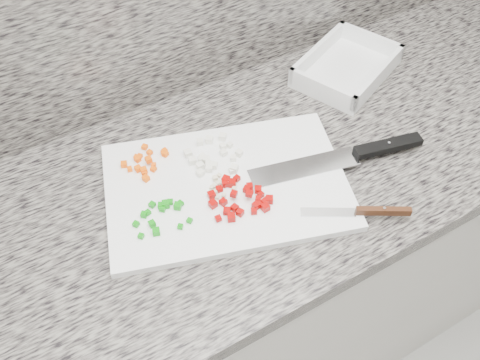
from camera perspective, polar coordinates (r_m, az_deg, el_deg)
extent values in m
cube|color=white|center=(1.51, -0.28, -11.10)|extent=(3.92, 0.62, 0.86)
cube|color=slate|center=(1.14, -0.36, -0.02)|extent=(3.96, 0.64, 0.04)
cube|color=white|center=(1.09, -1.43, -0.66)|extent=(0.56, 0.46, 0.02)
cube|color=#FF5B05|center=(1.10, -10.00, 0.17)|extent=(0.02, 0.02, 0.01)
cube|color=#FF5B05|center=(1.12, -10.83, 1.20)|extent=(0.01, 0.01, 0.01)
cube|color=#FF5B05|center=(1.12, -10.18, 0.81)|extent=(0.01, 0.01, 0.01)
cube|color=#FF5B05|center=(1.15, -8.18, 2.87)|extent=(0.01, 0.01, 0.01)
cube|color=#FF5B05|center=(1.15, -8.04, 3.11)|extent=(0.01, 0.01, 0.01)
cube|color=#FF5B05|center=(1.13, -11.68, 1.15)|extent=(0.01, 0.01, 0.01)
cube|color=#FF5B05|center=(1.14, -10.87, 2.19)|extent=(0.01, 0.01, 0.01)
cube|color=#FF5B05|center=(1.15, -9.62, 2.92)|extent=(0.01, 0.01, 0.01)
cube|color=#FF5B05|center=(1.14, -12.27, 1.65)|extent=(0.02, 0.02, 0.01)
cube|color=#FF5B05|center=(1.12, -9.22, 1.17)|extent=(0.01, 0.01, 0.01)
cube|color=#FF5B05|center=(1.13, -9.19, 1.62)|extent=(0.01, 0.01, 0.01)
cube|color=#FF5B05|center=(1.12, -10.23, 1.03)|extent=(0.01, 0.01, 0.01)
cube|color=#FF5B05|center=(1.17, -10.14, 3.50)|extent=(0.02, 0.02, 0.01)
cube|color=#FF5B05|center=(1.15, -10.98, 2.39)|extent=(0.01, 0.01, 0.01)
cube|color=#FF5B05|center=(1.14, -7.98, 2.78)|extent=(0.02, 0.02, 0.01)
cube|color=#FF5B05|center=(1.15, -10.65, 2.51)|extent=(0.01, 0.01, 0.01)
cube|color=#FF5B05|center=(1.13, -9.74, 2.16)|extent=(0.01, 0.01, 0.01)
cube|color=white|center=(1.17, -1.85, 4.65)|extent=(0.02, 0.02, 0.01)
cube|color=white|center=(1.16, -3.30, 4.34)|extent=(0.02, 0.02, 0.01)
cube|color=white|center=(1.13, -4.17, 2.26)|extent=(0.02, 0.02, 0.01)
cube|color=white|center=(1.15, -1.84, 3.62)|extent=(0.01, 0.01, 0.01)
cube|color=white|center=(1.13, -4.02, 2.57)|extent=(0.01, 0.01, 0.01)
cube|color=white|center=(1.11, -3.31, 1.28)|extent=(0.02, 0.02, 0.01)
cube|color=white|center=(1.11, -2.79, 1.58)|extent=(0.02, 0.02, 0.01)
cube|color=white|center=(1.11, -4.30, 1.52)|extent=(0.01, 0.01, 0.01)
cube|color=white|center=(1.13, -0.10, 2.88)|extent=(0.02, 0.02, 0.01)
cube|color=white|center=(1.10, -0.64, 1.23)|extent=(0.02, 0.02, 0.01)
cube|color=white|center=(1.14, -1.76, 2.94)|extent=(0.01, 0.01, 0.01)
cube|color=white|center=(1.14, -5.57, 2.88)|extent=(0.02, 0.02, 0.01)
cube|color=white|center=(1.12, -5.10, 2.09)|extent=(0.02, 0.02, 0.01)
cube|color=white|center=(1.15, -1.10, 3.76)|extent=(0.01, 0.01, 0.01)
cube|color=white|center=(1.10, -0.87, 0.99)|extent=(0.01, 0.01, 0.01)
cube|color=white|center=(1.12, -3.59, 2.22)|extent=(0.02, 0.02, 0.01)
cube|color=white|center=(1.16, -4.30, 4.07)|extent=(0.02, 0.02, 0.01)
cube|color=white|center=(1.11, -3.40, 1.71)|extent=(0.02, 0.02, 0.01)
cube|color=white|center=(1.10, -4.27, 0.79)|extent=(0.02, 0.02, 0.01)
cube|color=white|center=(1.16, -3.45, 4.17)|extent=(0.01, 0.01, 0.01)
cube|color=white|center=(1.12, -0.72, 2.35)|extent=(0.02, 0.02, 0.01)
cube|color=#0C8C0D|center=(1.05, -10.21, -3.65)|extent=(0.02, 0.02, 0.01)
cube|color=#0C8C0D|center=(1.05, -6.61, -2.67)|extent=(0.02, 0.02, 0.01)
cube|color=#0C8C0D|center=(1.03, -5.41, -4.32)|extent=(0.01, 0.01, 0.01)
cube|color=#0C8C0D|center=(1.05, -7.91, -2.57)|extent=(0.02, 0.02, 0.01)
cube|color=#0C8C0D|center=(1.06, -9.36, -2.60)|extent=(0.01, 0.01, 0.01)
cube|color=#0C8C0D|center=(1.05, -6.66, -2.77)|extent=(0.02, 0.02, 0.01)
cube|color=#0C8C0D|center=(1.05, -8.27, -3.04)|extent=(0.02, 0.02, 0.01)
cube|color=#0C8C0D|center=(1.02, -10.51, -5.89)|extent=(0.01, 0.01, 0.01)
cube|color=#0C8C0D|center=(1.05, -8.42, -2.72)|extent=(0.02, 0.02, 0.01)
cube|color=#0C8C0D|center=(1.02, -8.93, -5.45)|extent=(0.02, 0.02, 0.01)
cube|color=#0C8C0D|center=(1.03, -9.37, -4.63)|extent=(0.01, 0.01, 0.01)
cube|color=#0C8C0D|center=(1.05, -9.81, -3.42)|extent=(0.01, 0.01, 0.01)
cube|color=#0C8C0D|center=(1.04, -11.03, -4.63)|extent=(0.01, 0.01, 0.01)
cube|color=#0C8C0D|center=(1.02, -6.39, -4.94)|extent=(0.01, 0.01, 0.01)
cube|color=#0C8C0D|center=(1.05, -6.41, -2.52)|extent=(0.01, 0.01, 0.01)
cube|color=#0C8C0D|center=(1.06, -7.45, -2.32)|extent=(0.01, 0.01, 0.01)
cube|color=#9D0302|center=(1.02, -0.93, -3.99)|extent=(0.02, 0.02, 0.01)
cube|color=#9D0302|center=(1.03, 0.01, -3.49)|extent=(0.02, 0.02, 0.01)
cube|color=#9D0302|center=(1.04, 2.72, -2.93)|extent=(0.02, 0.02, 0.01)
cube|color=#9D0302|center=(1.05, 3.05, -2.15)|extent=(0.02, 0.02, 0.01)
cube|color=#9D0302|center=(1.04, 1.49, -3.34)|extent=(0.02, 0.02, 0.01)
cube|color=#9D0302|center=(1.05, -0.66, -1.49)|extent=(0.02, 0.02, 0.01)
cube|color=#9D0302|center=(1.07, -2.19, -0.96)|extent=(0.01, 0.01, 0.01)
cube|color=#9D0302|center=(1.06, 2.23, -1.57)|extent=(0.01, 0.01, 0.01)
cube|color=#9D0302|center=(1.03, -2.34, -4.11)|extent=(0.01, 0.01, 0.01)
cube|color=#9D0302|center=(1.06, -3.06, -1.58)|extent=(0.02, 0.02, 0.01)
cube|color=#9D0302|center=(1.08, -1.61, -0.38)|extent=(0.02, 0.02, 0.01)
cube|color=#9D0302|center=(1.05, 3.15, -2.09)|extent=(0.02, 0.02, 0.01)
cube|color=#9D0302|center=(1.05, -1.80, -2.36)|extent=(0.02, 0.02, 0.01)
cube|color=#9D0302|center=(1.07, -2.31, -0.93)|extent=(0.01, 0.01, 0.01)
cube|color=#9D0302|center=(1.08, -1.55, -0.43)|extent=(0.01, 0.01, 0.01)
cube|color=#9D0302|center=(1.05, 1.95, -2.04)|extent=(0.02, 0.02, 0.01)
cube|color=#9D0302|center=(1.04, 1.75, -2.73)|extent=(0.02, 0.02, 0.01)
cube|color=#9D0302|center=(1.04, -0.58, -2.97)|extent=(0.02, 0.02, 0.01)
cube|color=#9D0302|center=(1.05, 1.01, -1.46)|extent=(0.02, 0.02, 0.01)
cube|color=#9D0302|center=(1.07, 1.02, -0.70)|extent=(0.02, 0.02, 0.01)
cube|color=#9D0302|center=(1.05, 2.71, -2.35)|extent=(0.02, 0.02, 0.01)
cube|color=#9D0302|center=(1.09, -0.34, 0.18)|extent=(0.01, 0.01, 0.01)
cube|color=#9D0302|center=(1.03, -1.40, -3.33)|extent=(0.02, 0.02, 0.01)
cube|color=#9D0302|center=(1.07, 0.74, -0.99)|extent=(0.02, 0.02, 0.01)
cube|color=#9D0302|center=(1.08, -1.52, 0.10)|extent=(0.02, 0.02, 0.01)
cube|color=#9D0302|center=(1.07, 1.94, -1.03)|extent=(0.02, 0.02, 0.01)
cube|color=#9D0302|center=(1.05, -2.90, -2.57)|extent=(0.02, 0.02, 0.01)
cube|color=#9D0302|center=(1.05, 2.16, -2.52)|extent=(0.01, 0.01, 0.01)
cube|color=#9D0302|center=(1.08, -0.84, -0.32)|extent=(0.02, 0.02, 0.01)
cube|color=beige|center=(1.08, -3.05, -0.82)|extent=(0.01, 0.01, 0.01)
cube|color=beige|center=(1.08, -2.35, -0.31)|extent=(0.01, 0.01, 0.01)
cube|color=beige|center=(1.08, -2.78, -0.62)|extent=(0.01, 0.01, 0.01)
cube|color=beige|center=(1.06, -1.75, -1.65)|extent=(0.01, 0.01, 0.01)
cube|color=beige|center=(1.08, -0.63, -0.49)|extent=(0.01, 0.01, 0.01)
cube|color=beige|center=(1.09, -2.66, 0.19)|extent=(0.01, 0.01, 0.01)
cube|color=beige|center=(1.07, -3.19, -1.40)|extent=(0.01, 0.01, 0.01)
cube|color=beige|center=(1.06, -2.44, -1.84)|extent=(0.01, 0.01, 0.01)
cube|color=beige|center=(1.09, -1.35, 0.00)|extent=(0.01, 0.01, 0.01)
cube|color=beige|center=(1.10, -2.24, 0.51)|extent=(0.01, 0.01, 0.01)
cube|color=beige|center=(1.07, -2.72, -1.26)|extent=(0.01, 0.01, 0.01)
cube|color=beige|center=(1.08, -1.13, -0.39)|extent=(0.01, 0.01, 0.01)
cube|color=beige|center=(1.08, -2.70, -0.65)|extent=(0.01, 0.01, 0.01)
cube|color=beige|center=(1.08, -2.04, -0.29)|extent=(0.01, 0.01, 0.01)
cube|color=beige|center=(1.07, -0.62, -0.89)|extent=(0.01, 0.01, 0.01)
cube|color=silver|center=(1.12, 6.83, 1.35)|extent=(0.24, 0.10, 0.00)
cube|color=black|center=(1.19, 15.53, 3.54)|extent=(0.15, 0.06, 0.02)
cylinder|color=silver|center=(1.18, 15.62, 3.84)|extent=(0.01, 0.01, 0.00)
cube|color=silver|center=(1.05, 9.36, -3.43)|extent=(0.10, 0.07, 0.00)
cube|color=#401E10|center=(1.07, 15.05, -3.22)|extent=(0.10, 0.06, 0.02)
cylinder|color=silver|center=(1.06, 15.15, -2.92)|extent=(0.01, 0.01, 0.00)
cube|color=white|center=(1.39, 11.21, 11.22)|extent=(0.30, 0.27, 0.01)
cube|color=white|center=(1.40, 8.29, 13.44)|extent=(0.24, 0.11, 0.04)
cube|color=white|center=(1.35, 14.54, 10.62)|extent=(0.24, 0.11, 0.04)
cube|color=white|center=(1.46, 13.71, 14.28)|extent=(0.08, 0.17, 0.04)
cube|color=white|center=(1.28, 8.76, 9.55)|extent=(0.08, 0.17, 0.04)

